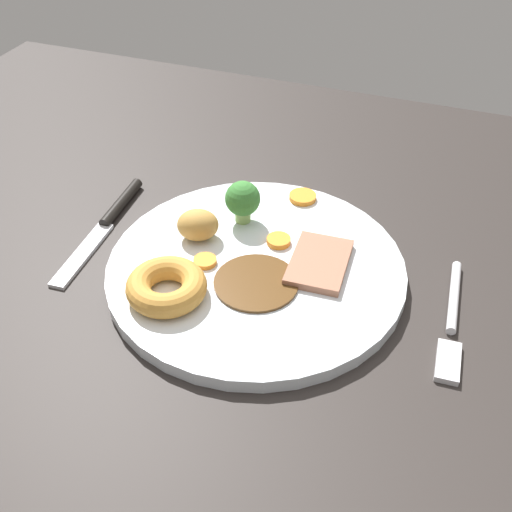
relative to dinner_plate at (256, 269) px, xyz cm
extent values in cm
cube|color=#2B2623|center=(-1.01, -1.87, -2.50)|extent=(120.00, 84.00, 3.60)
cylinder|color=white|center=(0.00, 0.00, 0.00)|extent=(29.13, 29.13, 1.40)
cylinder|color=#563819|center=(-1.37, 2.68, 0.85)|extent=(8.02, 8.02, 0.30)
cube|color=#9E664C|center=(-5.83, -1.54, 1.10)|extent=(5.77, 8.17, 0.80)
torus|color=#C68938|center=(6.07, 7.05, 1.85)|extent=(7.44, 7.44, 2.30)
ellipsoid|color=#BC8C42|center=(6.96, -1.65, 2.31)|extent=(5.12, 4.67, 3.22)
cylinder|color=orange|center=(4.70, 1.60, 0.96)|extent=(2.27, 2.27, 0.51)
cylinder|color=orange|center=(-1.12, -12.21, 0.98)|extent=(2.99, 2.99, 0.57)
cylinder|color=orange|center=(-0.77, -3.87, 1.00)|extent=(2.44, 2.44, 0.59)
cylinder|color=#8CB766|center=(3.77, -6.20, 1.46)|extent=(1.63, 1.63, 1.52)
sphere|color=#387A33|center=(3.77, -6.20, 3.51)|extent=(3.70, 3.70, 3.70)
cylinder|color=silver|center=(-18.73, -3.12, -0.25)|extent=(1.45, 9.54, 0.90)
cube|color=silver|center=(-19.21, 5.11, -0.40)|extent=(2.26, 4.61, 0.60)
cylinder|color=black|center=(18.23, -5.58, -0.10)|extent=(1.71, 8.56, 1.20)
cube|color=silver|center=(17.69, 3.40, -0.50)|extent=(2.33, 10.58, 0.40)
camera|label=1|loc=(-16.06, 43.40, 40.24)|focal=43.85mm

